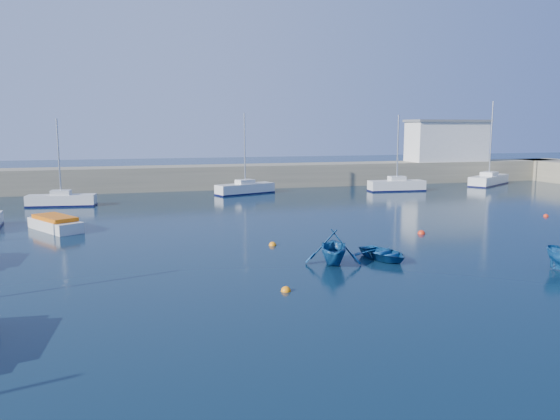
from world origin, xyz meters
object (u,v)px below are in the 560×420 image
object	(u,v)px
sailboat_6	(245,188)
dinghy_left	(333,247)
sailboat_8	(489,180)
harbor_office	(447,142)
motorboat_2	(55,223)
sailboat_7	(397,185)
dinghy_center	(384,254)
sailboat_5	(61,200)

from	to	relation	value
sailboat_6	dinghy_left	distance (m)	30.34
sailboat_8	harbor_office	bearing A→B (deg)	-9.39
sailboat_6	sailboat_8	bearing A→B (deg)	-109.06
sailboat_8	motorboat_2	size ratio (longest dim) A/B	1.99
sailboat_6	sailboat_7	distance (m)	16.73
sailboat_8	sailboat_6	bearing A→B (deg)	57.76
harbor_office	dinghy_center	world-z (taller)	harbor_office
harbor_office	sailboat_8	xyz separation A→B (m)	(2.51, -5.55, -4.47)
sailboat_6	sailboat_8	size ratio (longest dim) A/B	0.84
harbor_office	motorboat_2	bearing A→B (deg)	-152.85
harbor_office	dinghy_center	size ratio (longest dim) A/B	3.14
sailboat_7	sailboat_8	world-z (taller)	sailboat_8
harbor_office	sailboat_5	size ratio (longest dim) A/B	1.30
sailboat_8	motorboat_2	distance (m)	50.27
sailboat_5	sailboat_7	distance (m)	34.32
sailboat_6	sailboat_8	xyz separation A→B (m)	(30.43, 0.82, 0.03)
sailboat_5	sailboat_6	size ratio (longest dim) A/B	0.91
harbor_office	sailboat_8	bearing A→B (deg)	-65.61
sailboat_7	dinghy_center	size ratio (longest dim) A/B	2.59
sailboat_5	dinghy_left	bearing A→B (deg)	-141.50
motorboat_2	dinghy_center	world-z (taller)	motorboat_2
sailboat_7	sailboat_8	xyz separation A→B (m)	(13.80, 2.68, -0.01)
dinghy_left	sailboat_6	bearing A→B (deg)	107.25
harbor_office	sailboat_8	world-z (taller)	sailboat_8
harbor_office	dinghy_left	xyz separation A→B (m)	(-29.83, -36.64, -4.23)
harbor_office	sailboat_5	xyz separation A→B (m)	(-45.52, -10.70, -4.54)
sailboat_5	sailboat_6	world-z (taller)	sailboat_6
sailboat_7	motorboat_2	size ratio (longest dim) A/B	1.64
sailboat_6	motorboat_2	world-z (taller)	sailboat_6
harbor_office	dinghy_left	distance (m)	47.44
sailboat_5	dinghy_left	world-z (taller)	sailboat_5
sailboat_6	sailboat_7	xyz separation A→B (m)	(16.63, -1.86, 0.04)
sailboat_6	dinghy_center	bearing A→B (deg)	161.22
sailboat_7	motorboat_2	xyz separation A→B (m)	(-33.38, -14.68, -0.17)
sailboat_8	dinghy_center	bearing A→B (deg)	102.70
motorboat_2	dinghy_center	size ratio (longest dim) A/B	1.58
sailboat_5	motorboat_2	size ratio (longest dim) A/B	1.52
dinghy_center	sailboat_5	bearing A→B (deg)	111.83
sailboat_6	motorboat_2	size ratio (longest dim) A/B	1.67
harbor_office	sailboat_7	distance (m)	14.66
dinghy_center	dinghy_left	world-z (taller)	dinghy_left
sailboat_6	motorboat_2	bearing A→B (deg)	114.04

